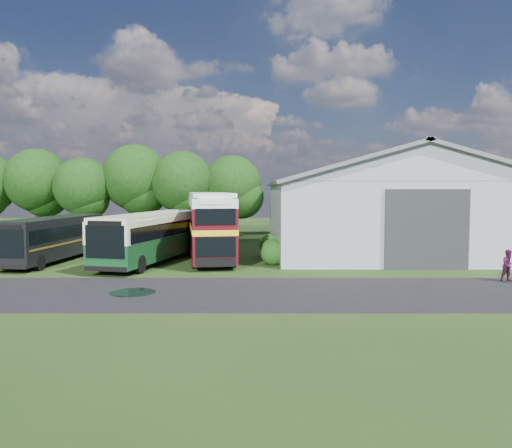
{
  "coord_description": "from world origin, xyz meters",
  "views": [
    {
      "loc": [
        4.46,
        -26.72,
        4.99
      ],
      "look_at": [
        4.44,
        8.0,
        2.56
      ],
      "focal_mm": 35.0,
      "sensor_mm": 36.0,
      "label": 1
    }
  ],
  "objects_px": {
    "storage_shed": "(379,199)",
    "bus_maroon_double": "(210,226)",
    "bus_dark_single": "(54,238)",
    "visitor_b": "(509,266)",
    "bus_green_single": "(152,236)"
  },
  "relations": [
    {
      "from": "bus_green_single",
      "to": "visitor_b",
      "type": "bearing_deg",
      "value": -5.55
    },
    {
      "from": "bus_maroon_double",
      "to": "storage_shed",
      "type": "bearing_deg",
      "value": 20.29
    },
    {
      "from": "bus_green_single",
      "to": "bus_dark_single",
      "type": "height_order",
      "value": "bus_green_single"
    },
    {
      "from": "storage_shed",
      "to": "bus_dark_single",
      "type": "height_order",
      "value": "storage_shed"
    },
    {
      "from": "bus_maroon_double",
      "to": "visitor_b",
      "type": "xyz_separation_m",
      "value": [
        16.9,
        -8.4,
        -1.51
      ]
    },
    {
      "from": "storage_shed",
      "to": "bus_green_single",
      "type": "bearing_deg",
      "value": -153.12
    },
    {
      "from": "storage_shed",
      "to": "bus_dark_single",
      "type": "xyz_separation_m",
      "value": [
        -24.57,
        -8.35,
        -2.54
      ]
    },
    {
      "from": "storage_shed",
      "to": "visitor_b",
      "type": "distance_m",
      "value": 16.65
    },
    {
      "from": "bus_green_single",
      "to": "bus_maroon_double",
      "type": "bearing_deg",
      "value": 32.23
    },
    {
      "from": "storage_shed",
      "to": "bus_maroon_double",
      "type": "height_order",
      "value": "storage_shed"
    },
    {
      "from": "bus_green_single",
      "to": "bus_maroon_double",
      "type": "height_order",
      "value": "bus_maroon_double"
    },
    {
      "from": "bus_green_single",
      "to": "visitor_b",
      "type": "height_order",
      "value": "bus_green_single"
    },
    {
      "from": "bus_maroon_double",
      "to": "bus_dark_single",
      "type": "height_order",
      "value": "bus_maroon_double"
    },
    {
      "from": "storage_shed",
      "to": "visitor_b",
      "type": "height_order",
      "value": "storage_shed"
    },
    {
      "from": "storage_shed",
      "to": "visitor_b",
      "type": "bearing_deg",
      "value": -79.02
    }
  ]
}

